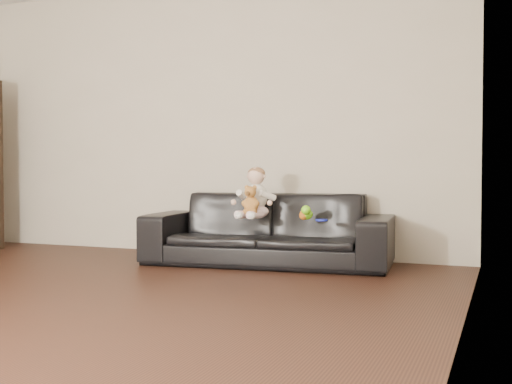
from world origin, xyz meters
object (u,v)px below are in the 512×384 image
at_px(toy_green, 306,214).
at_px(teddy_bear, 251,200).
at_px(sofa, 268,229).
at_px(baby, 255,196).
at_px(toy_rattle, 304,215).
at_px(toy_blue_disc, 322,220).

bearing_deg(toy_green, teddy_bear, -159.41).
relative_size(sofa, baby, 4.79).
relative_size(toy_rattle, toy_blue_disc, 0.78).
relative_size(sofa, toy_green, 16.34).
xyz_separation_m(sofa, toy_rattle, (0.35, -0.11, 0.13)).
distance_m(toy_rattle, toy_blue_disc, 0.17).
xyz_separation_m(baby, toy_rattle, (0.42, -0.00, -0.15)).
bearing_deg(toy_rattle, toy_blue_disc, -12.99).
distance_m(baby, toy_rattle, 0.45).
relative_size(baby, toy_rattle, 5.65).
distance_m(sofa, toy_blue_disc, 0.54).
distance_m(baby, toy_green, 0.46).
bearing_deg(teddy_bear, toy_blue_disc, 35.92).
xyz_separation_m(sofa, baby, (-0.07, -0.11, 0.28)).
distance_m(sofa, toy_green, 0.40).
bearing_deg(baby, toy_green, 20.53).
distance_m(teddy_bear, toy_green, 0.47).
bearing_deg(baby, toy_blue_disc, 13.03).
height_order(sofa, toy_green, sofa).
relative_size(toy_green, toy_blue_disc, 1.29).
bearing_deg(teddy_bear, baby, 121.11).
bearing_deg(teddy_bear, toy_rattle, 44.20).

